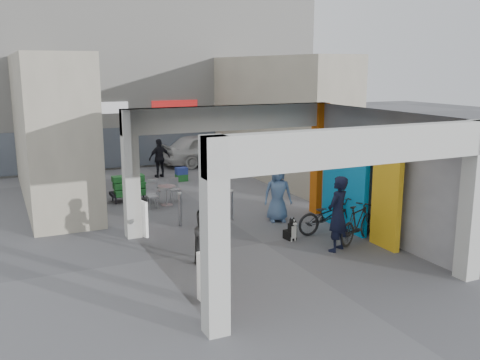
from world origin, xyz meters
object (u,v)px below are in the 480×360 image
border_collie (291,231)px  man_crates (160,158)px  cafe_set (161,196)px  bicycle_rear (358,223)px  produce_stand (130,191)px  man_elderly (278,193)px  man_with_dog (338,214)px  man_back_turned (208,228)px  white_van (206,149)px  bicycle_front (328,215)px

border_collie → man_crates: bearing=87.8°
cafe_set → bicycle_rear: bearing=-59.7°
produce_stand → man_elderly: (3.48, -4.33, 0.51)m
produce_stand → man_elderly: bearing=-35.9°
man_crates → border_collie: bearing=84.4°
border_collie → man_with_dog: man_with_dog is taller
man_with_dog → man_back_turned: (-3.24, 0.66, -0.14)m
man_back_turned → man_crates: (1.80, 10.13, -0.02)m
man_elderly → bicycle_rear: bearing=-53.3°
border_collie → man_back_turned: (-2.62, -0.55, 0.57)m
man_back_turned → bicycle_rear: man_back_turned is taller
border_collie → white_van: size_ratio=0.15×
bicycle_front → bicycle_rear: 1.05m
man_with_dog → man_crates: size_ratio=1.19×
man_crates → bicycle_rear: man_crates is taller
man_back_turned → produce_stand: bearing=60.6°
produce_stand → bicycle_front: size_ratio=0.69×
man_back_turned → man_crates: size_ratio=1.02×
bicycle_rear → produce_stand: bearing=6.3°
man_back_turned → bicycle_rear: (4.13, -0.34, -0.31)m
man_with_dog → bicycle_front: (0.64, 1.35, -0.47)m
man_with_dog → white_van: bearing=-123.8°
man_back_turned → man_with_dog: bearing=-43.6°
man_with_dog → man_crates: (-1.44, 10.79, -0.15)m
cafe_set → white_van: (4.13, 6.38, 0.47)m
cafe_set → white_van: white_van is taller
man_back_turned → man_elderly: size_ratio=0.97×
man_with_dog → bicycle_rear: man_with_dog is taller
man_crates → bicycle_rear: (2.33, -10.47, -0.29)m
cafe_set → man_elderly: size_ratio=0.77×
man_with_dog → man_back_turned: bearing=-38.8°
bicycle_front → man_back_turned: bearing=100.3°
man_elderly → bicycle_front: man_elderly is taller
white_van → cafe_set: bearing=140.9°
border_collie → bicycle_rear: size_ratio=0.37×
man_back_turned → white_van: (4.69, 12.15, -0.08)m
cafe_set → man_with_dog: (2.68, -6.43, 0.69)m
man_crates → man_elderly: bearing=89.4°
bicycle_rear → white_van: white_van is taller
white_van → man_elderly: bearing=165.0°
man_back_turned → white_van: man_back_turned is taller
border_collie → bicycle_front: size_ratio=0.34×
bicycle_rear → man_elderly: bearing=-6.3°
border_collie → cafe_set: bearing=104.5°
produce_stand → bicycle_front: bicycle_front is taller
produce_stand → bicycle_rear: bearing=-42.3°
border_collie → white_van: 11.79m
produce_stand → man_back_turned: size_ratio=0.79×
cafe_set → man_crates: bearing=74.1°
man_crates → man_with_dog: bearing=87.1°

